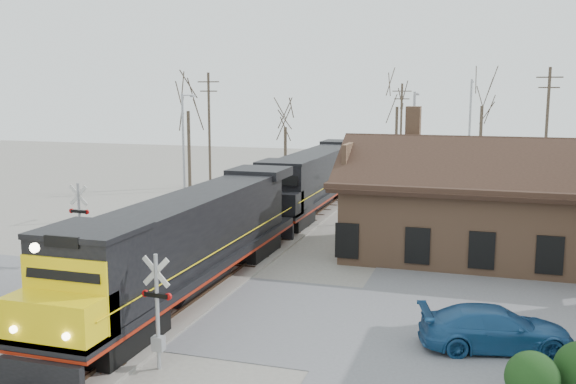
{
  "coord_description": "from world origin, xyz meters",
  "views": [
    {
      "loc": [
        12.06,
        -22.92,
        8.8
      ],
      "look_at": [
        2.07,
        9.0,
        3.47
      ],
      "focal_mm": 40.0,
      "sensor_mm": 36.0,
      "label": 1
    }
  ],
  "objects_px": {
    "depot": "(483,212)",
    "locomotive_trailing": "(313,179)",
    "locomotive_lead": "(186,243)",
    "parked_car": "(495,328)"
  },
  "relations": [
    {
      "from": "depot",
      "to": "locomotive_trailing",
      "type": "xyz_separation_m",
      "value": [
        -11.99,
        9.63,
        -0.04
      ]
    },
    {
      "from": "depot",
      "to": "parked_car",
      "type": "distance_m",
      "value": 13.0
    },
    {
      "from": "depot",
      "to": "locomotive_trailing",
      "type": "height_order",
      "value": "depot"
    },
    {
      "from": "locomotive_lead",
      "to": "depot",
      "type": "bearing_deg",
      "value": 42.28
    },
    {
      "from": "locomotive_lead",
      "to": "locomotive_trailing",
      "type": "relative_size",
      "value": 1.0
    },
    {
      "from": "parked_car",
      "to": "locomotive_lead",
      "type": "bearing_deg",
      "value": 66.47
    },
    {
      "from": "locomotive_trailing",
      "to": "parked_car",
      "type": "xyz_separation_m",
      "value": [
        12.59,
        -22.51,
        -1.62
      ]
    },
    {
      "from": "depot",
      "to": "parked_car",
      "type": "xyz_separation_m",
      "value": [
        0.6,
        -12.88,
        -1.66
      ]
    },
    {
      "from": "locomotive_lead",
      "to": "parked_car",
      "type": "bearing_deg",
      "value": -8.92
    },
    {
      "from": "locomotive_trailing",
      "to": "parked_car",
      "type": "height_order",
      "value": "locomotive_trailing"
    }
  ]
}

